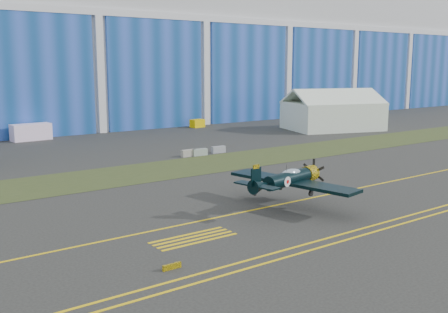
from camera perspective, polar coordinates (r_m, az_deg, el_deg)
ground at (r=53.34m, az=8.29°, el=-2.86°), size 260.00×260.00×0.00m
grass_median at (r=63.86m, az=-0.51°, el=-0.62°), size 260.00×10.00×0.02m
hangar at (r=114.86m, az=-17.88°, el=11.07°), size 220.00×45.70×30.00m
taxiway_centreline at (r=49.99m, az=12.30°, el=-3.84°), size 200.00×0.20×0.02m
edge_line_near at (r=44.50m, az=21.51°, el=-6.02°), size 80.00×0.20×0.02m
edge_line_far at (r=45.01m, az=20.43°, el=-5.77°), size 80.00×0.20×0.02m
hold_short_ladder at (r=36.31m, az=-3.34°, el=-8.87°), size 6.00×2.40×0.02m
guard_board_left at (r=31.17m, az=-5.69°, el=-11.82°), size 1.20×0.15×0.35m
warbird at (r=43.45m, az=7.02°, el=-2.43°), size 11.81×13.44×3.52m
tent at (r=98.53m, az=11.75°, el=5.09°), size 19.03×16.20×7.53m
shipping_container at (r=87.99m, az=-20.26°, el=2.51°), size 6.15×2.85×2.59m
tug at (r=100.05m, az=-2.93°, el=3.62°), size 2.77×1.91×1.51m
gse_box at (r=117.24m, az=11.00°, el=4.46°), size 3.35×2.19×1.86m
barrier_a at (r=68.00m, az=-3.89°, el=0.37°), size 2.02×0.68×0.90m
barrier_b at (r=68.56m, az=-2.64°, el=0.46°), size 2.06×0.83×0.90m
barrier_c at (r=70.70m, az=-0.61°, el=0.76°), size 2.02×0.68×0.90m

